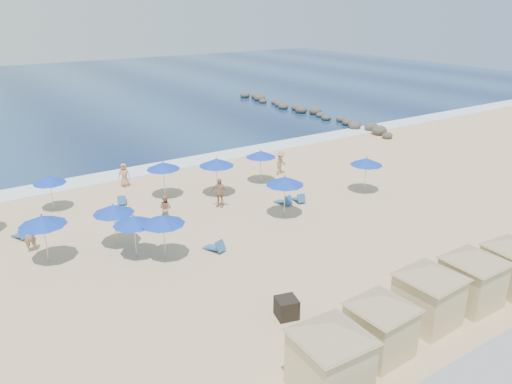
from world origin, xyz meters
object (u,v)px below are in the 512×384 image
rock_jetty (306,111)px  umbrella_6 (163,220)px  cabana_1 (381,317)px  umbrella_5 (113,209)px  umbrella_4 (49,180)px  umbrella_8 (285,181)px  umbrella_11 (366,162)px  beachgoer_3 (281,163)px  beachgoer_4 (124,175)px  cabana_0 (331,348)px  beachgoer_1 (165,208)px  cabana_3 (474,270)px  umbrella_3 (133,220)px  trash_bin (287,308)px  umbrella_1 (42,221)px  umbrella_9 (217,162)px  beachgoer_2 (219,193)px  beachgoer_0 (29,235)px  umbrella_10 (261,154)px  umbrella_7 (163,166)px  cabana_2 (430,287)px

rock_jetty → umbrella_6: bearing=-140.1°
cabana_1 → umbrella_5: cabana_1 is taller
umbrella_4 → umbrella_8: bearing=-37.6°
umbrella_6 → cabana_1: bearing=-72.2°
umbrella_11 → beachgoer_3: (-2.50, 6.18, -1.28)m
umbrella_8 → beachgoer_4: bearing=120.7°
cabana_1 → cabana_0: bearing=-171.2°
umbrella_5 → beachgoer_1: 4.03m
umbrella_8 → beachgoer_1: umbrella_8 is taller
umbrella_11 → umbrella_6: bearing=-175.1°
umbrella_6 → umbrella_8: 8.19m
cabana_3 → umbrella_3: cabana_3 is taller
trash_bin → cabana_0: bearing=-93.2°
trash_bin → umbrella_1: size_ratio=0.33×
umbrella_5 → beachgoer_4: bearing=67.7°
umbrella_6 → umbrella_9: size_ratio=0.93×
cabana_3 → umbrella_3: 15.61m
beachgoer_2 → umbrella_3: bearing=-106.4°
cabana_3 → umbrella_9: bearing=98.5°
umbrella_3 → beachgoer_3: size_ratio=1.34×
beachgoer_0 → beachgoer_3: size_ratio=1.00×
umbrella_9 → beachgoer_4: bearing=132.0°
beachgoer_3 → umbrella_10: bearing=172.3°
umbrella_7 → umbrella_10: 6.96m
cabana_0 → beachgoer_3: size_ratio=2.68×
umbrella_10 → umbrella_4: bearing=167.9°
umbrella_9 → beachgoer_4: 6.95m
umbrella_10 → beachgoer_0: size_ratio=1.39×
beachgoer_0 → beachgoer_3: 18.26m
cabana_2 → umbrella_6: size_ratio=1.85×
umbrella_11 → umbrella_3: bearing=-178.8°
cabana_0 → cabana_1: (2.76, 0.43, -0.13)m
beachgoer_1 → umbrella_1: bearing=69.7°
cabana_3 → beachgoer_0: (-14.52, 15.45, -0.75)m
umbrella_7 → beachgoer_2: umbrella_7 is taller
beachgoer_1 → beachgoer_2: (3.72, 0.18, 0.13)m
beachgoer_1 → beachgoer_3: size_ratio=0.93×
umbrella_4 → trash_bin: bearing=-72.8°
umbrella_1 → beachgoer_2: umbrella_1 is taller
rock_jetty → umbrella_11: 25.41m
umbrella_4 → beachgoer_1: bearing=-46.7°
umbrella_8 → umbrella_9: umbrella_9 is taller
umbrella_10 → beachgoer_0: (-15.77, -2.18, -1.23)m
trash_bin → umbrella_6: size_ratio=0.34×
beachgoer_1 → umbrella_8: bearing=-149.6°
umbrella_1 → umbrella_6: bearing=-30.1°
umbrella_5 → beachgoer_3: size_ratio=1.39×
rock_jetty → umbrella_6: umbrella_6 is taller
umbrella_6 → beachgoer_1: size_ratio=1.53×
rock_jetty → trash_bin: size_ratio=31.70×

